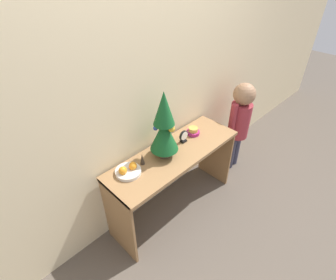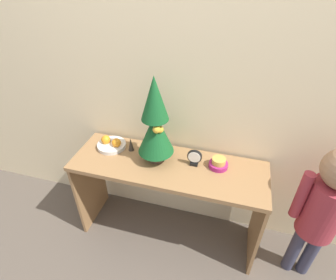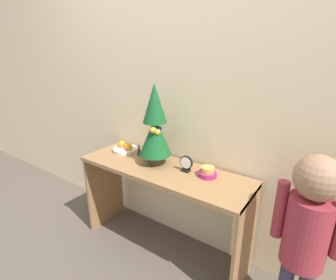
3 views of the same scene
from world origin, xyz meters
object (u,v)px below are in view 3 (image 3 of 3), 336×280
at_px(singing_bowl, 208,172).
at_px(mini_tree, 155,126).
at_px(fruit_bowl, 125,148).
at_px(figurine, 139,149).
at_px(desk_clock, 186,164).
at_px(child_figure, 308,224).

bearing_deg(singing_bowl, mini_tree, -175.30).
height_order(fruit_bowl, figurine, figurine).
xyz_separation_m(desk_clock, child_figure, (0.77, -0.10, -0.09)).
xyz_separation_m(fruit_bowl, desk_clock, (0.59, -0.03, 0.03)).
xyz_separation_m(mini_tree, singing_bowl, (0.40, 0.03, -0.25)).
bearing_deg(mini_tree, figurine, 166.69).
height_order(mini_tree, singing_bowl, mini_tree).
bearing_deg(figurine, singing_bowl, -1.32).
bearing_deg(desk_clock, fruit_bowl, 177.17).
bearing_deg(singing_bowl, figurine, 178.68).
relative_size(mini_tree, figurine, 5.81).
xyz_separation_m(singing_bowl, child_figure, (0.62, -0.12, -0.06)).
distance_m(fruit_bowl, singing_bowl, 0.75).
relative_size(mini_tree, singing_bowl, 4.80).
relative_size(singing_bowl, child_figure, 0.12).
distance_m(desk_clock, child_figure, 0.78).
bearing_deg(fruit_bowl, desk_clock, -2.83).
distance_m(mini_tree, fruit_bowl, 0.43).
xyz_separation_m(fruit_bowl, child_figure, (1.37, -0.13, -0.06)).
height_order(desk_clock, child_figure, child_figure).
height_order(mini_tree, figurine, mini_tree).
distance_m(mini_tree, figurine, 0.31).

